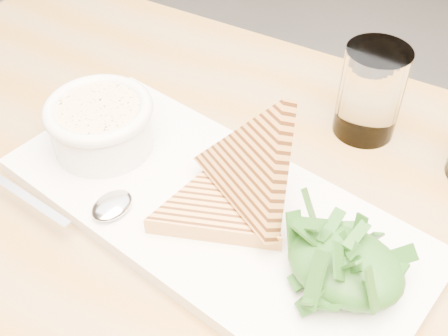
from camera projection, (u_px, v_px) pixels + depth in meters
The scene contains 13 objects.
table_top at pixel (257, 316), 0.51m from camera, with size 1.20×0.80×0.04m, color olive.
table_leg_bl at pixel (112, 158), 1.19m from camera, with size 0.06×0.06×0.69m, color olive.
platter at pixel (213, 209), 0.56m from camera, with size 0.44×0.20×0.02m, color white.
soup_bowl at pixel (102, 130), 0.60m from camera, with size 0.11×0.11×0.04m, color white.
soup at pixel (98, 111), 0.58m from camera, with size 0.09×0.09×0.01m, color beige.
bowl_rim at pixel (98, 109), 0.58m from camera, with size 0.12×0.12×0.01m, color white.
sandwich_flat at pixel (219, 206), 0.54m from camera, with size 0.15×0.15×0.02m, color #C68942, non-canonical shape.
sandwich_lean at pixel (251, 167), 0.52m from camera, with size 0.15×0.15×0.08m, color #C68942, non-canonical shape.
salad_base at pixel (345, 266), 0.48m from camera, with size 0.10×0.08×0.04m, color #133B0E.
arugula_pile at pixel (347, 261), 0.47m from camera, with size 0.11×0.10×0.05m, color #306524, non-canonical shape.
spoon_bowl at pixel (112, 205), 0.54m from camera, with size 0.03×0.05×0.01m, color silver.
spoon_handle at pixel (29, 199), 0.55m from camera, with size 0.11×0.01×0.00m, color silver.
glass_near at pixel (371, 92), 0.62m from camera, with size 0.07×0.07×0.11m, color white.
Camera 1 is at (-0.04, -0.31, 1.16)m, focal length 45.00 mm.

